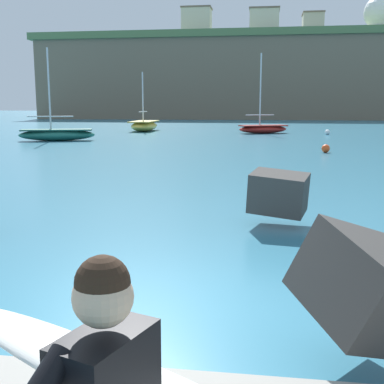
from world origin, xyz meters
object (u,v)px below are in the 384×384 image
mooring_buoy_middle (327,132)px  radar_dome (380,18)px  station_building_central (197,25)px  station_building_west (264,23)px  mooring_buoy_inner (326,149)px  station_building_east (313,29)px  boat_mid_left (263,128)px  boat_near_right (144,126)px  boat_near_centre (57,134)px

mooring_buoy_middle → radar_dome: 68.94m
radar_dome → station_building_central: bearing=-170.4°
radar_dome → station_building_west: bearing=-157.2°
mooring_buoy_inner → station_building_central: size_ratio=0.07×
station_building_west → station_building_east: 16.92m
boat_mid_left → station_building_east: station_building_east is taller
boat_mid_left → station_building_west: (-0.48, 53.03, 17.06)m
station_building_west → mooring_buoy_middle: bearing=-83.8°
boat_near_right → radar_dome: radar_dome is taller
mooring_buoy_middle → station_building_east: (4.13, 68.11, 17.95)m
station_building_central → station_building_east: station_building_east is taller
mooring_buoy_inner → station_building_central: station_building_central is taller
station_building_west → station_building_central: 13.69m
boat_near_right → boat_near_centre: bearing=-102.2°
boat_near_centre → mooring_buoy_inner: (17.72, -6.36, -0.25)m
mooring_buoy_inner → station_building_west: 72.93m
boat_near_right → station_building_west: station_building_west is taller
mooring_buoy_middle → station_building_central: 63.57m
mooring_buoy_middle → radar_dome: size_ratio=0.05×
boat_mid_left → mooring_buoy_inner: 18.04m
station_building_west → station_building_east: station_building_east is taller
boat_mid_left → mooring_buoy_inner: bearing=-79.2°
boat_near_centre → boat_near_right: bearing=77.8°
station_building_east → mooring_buoy_inner: bearing=-94.2°
boat_near_centre → boat_mid_left: bearing=38.4°
mooring_buoy_middle → radar_dome: bearing=75.3°
station_building_central → station_building_east: (23.24, 10.17, 0.07)m
boat_near_centre → station_building_west: (13.85, 64.39, 17.03)m
boat_near_centre → mooring_buoy_inner: boat_near_centre is taller
mooring_buoy_inner → station_building_east: size_ratio=0.07×
boat_near_right → mooring_buoy_middle: 17.19m
boat_near_right → mooring_buoy_inner: 24.89m
boat_near_centre → radar_dome: 84.64m
station_building_east → mooring_buoy_middle: bearing=-93.5°
boat_mid_left → mooring_buoy_middle: 5.59m
boat_near_right → station_building_west: (10.89, 50.70, 16.97)m
mooring_buoy_inner → station_building_east: (6.14, 84.38, 17.95)m
boat_near_right → station_building_east: size_ratio=0.89×
boat_near_centre → boat_near_right: boat_near_centre is taller
station_building_east → boat_near_right: bearing=-108.0°
radar_dome → station_building_east: size_ratio=1.35×
mooring_buoy_inner → radar_dome: (18.83, 80.28, 19.32)m
mooring_buoy_middle → station_building_west: (-5.88, 54.48, 17.28)m
boat_mid_left → radar_dome: 69.08m
radar_dome → station_building_east: (-12.69, 4.10, -1.37)m
radar_dome → station_building_west: size_ratio=1.59×
boat_near_right → radar_dome: (33.58, 60.23, 19.01)m
boat_near_centre → radar_dome: size_ratio=0.71×
mooring_buoy_inner → station_building_west: size_ratio=0.08×
station_building_west → mooring_buoy_inner: bearing=-86.9°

